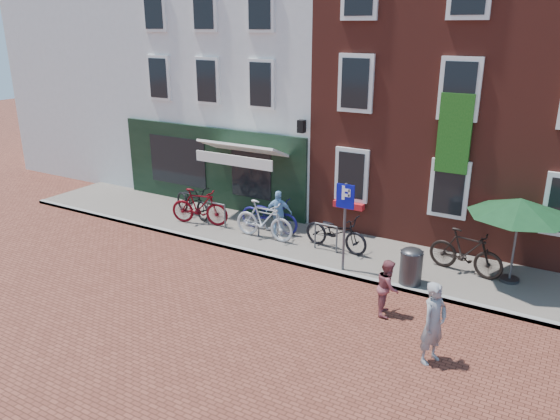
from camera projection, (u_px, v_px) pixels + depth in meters
The scene contains 17 objects.
ground at pixel (291, 264), 15.28m from camera, with size 80.00×80.00×0.00m, color brown.
sidewalk at pixel (345, 252), 16.01m from camera, with size 24.00×3.00×0.10m, color slate.
building_stucco at pixel (269, 75), 21.92m from camera, with size 8.00×8.00×9.00m, color silver.
building_brick_mid at pixel (443, 69), 18.41m from camera, with size 6.00×8.00×10.00m, color maroon.
filler_left at pixel (134, 68), 25.51m from camera, with size 7.00×8.00×9.00m, color silver.
litter_bin at pixel (411, 264), 13.78m from camera, with size 0.57×0.57×1.05m.
parking_sign at pixel (345, 211), 14.19m from camera, with size 0.50×0.08×2.45m.
parasol at pixel (521, 204), 13.40m from camera, with size 2.55×2.55×2.36m.
woman at pixel (434, 323), 10.63m from camera, with size 0.63×0.41×1.73m, color gray.
boy at pixel (388, 287), 12.49m from camera, with size 0.66×0.51×1.35m, color #8E444A.
cafe_person at pixel (279, 213), 16.99m from camera, with size 0.85×0.35×1.45m, color #8BBCE8.
bicycle_0 at pixel (192, 201), 18.72m from camera, with size 0.73×2.08×1.09m, color black.
bicycle_1 at pixel (199, 207), 17.92m from camera, with size 0.57×2.02×1.21m, color #55040B.
bicycle_2 at pixel (269, 215), 17.36m from camera, with size 0.73×2.08×1.09m, color #16135A.
bicycle_3 at pixel (264, 220), 16.70m from camera, with size 0.57×2.02×1.21m, color #B5B5B8.
bicycle_4 at pixel (336, 232), 15.91m from camera, with size 0.73×2.08×1.09m, color black.
bicycle_5 at pixel (466, 252), 14.35m from camera, with size 0.57×2.02×1.21m, color black.
Camera 1 is at (6.78, -12.19, 6.43)m, focal length 34.61 mm.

